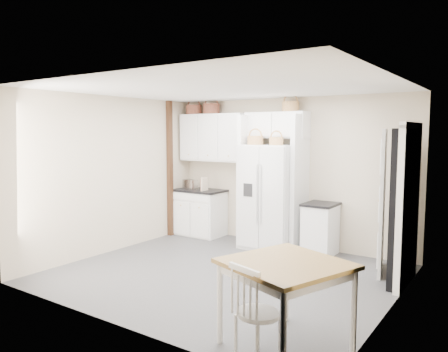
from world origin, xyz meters
The scene contains 27 objects.
floor centered at (0.00, 0.00, 0.00)m, with size 4.50×4.50×0.00m, color #404041.
ceiling centered at (0.00, 0.00, 2.60)m, with size 4.50×4.50×0.00m, color white.
wall_back centered at (0.00, 2.00, 1.30)m, with size 4.50×4.50×0.00m, color beige.
wall_left centered at (-2.25, 0.00, 1.30)m, with size 4.00×4.00×0.00m, color beige.
wall_right centered at (2.25, 0.00, 1.30)m, with size 4.00×4.00×0.00m, color beige.
refrigerator centered at (-0.15, 1.62, 0.90)m, with size 0.93×0.74×1.79m, color silver.
base_cab_left centered at (-1.74, 1.70, 0.43)m, with size 0.92×0.58×0.85m, color white.
base_cab_right centered at (0.74, 1.70, 0.41)m, with size 0.46×0.56×0.82m, color white.
dining_table centered at (1.67, -1.45, 0.41)m, with size 0.99×0.99×0.82m, color olive.
windsor_chair centered at (1.55, -1.75, 0.41)m, with size 0.40×0.36×0.82m, color white.
counter_left centered at (-1.74, 1.70, 0.87)m, with size 0.96×0.62×0.04m, color black.
counter_right centered at (0.74, 1.70, 0.83)m, with size 0.50×0.59×0.04m, color black.
toaster centered at (-1.92, 1.62, 0.99)m, with size 0.28×0.16×0.19m, color silver.
cookbook_red centered at (-1.58, 1.62, 1.01)m, with size 0.03×0.15×0.22m, color maroon.
cookbook_cream centered at (-1.57, 1.62, 1.02)m, with size 0.04×0.17×0.25m, color beige.
basket_upper_a centered at (-1.98, 1.83, 2.44)m, with size 0.32×0.32×0.18m, color #572A1E.
basket_upper_b centered at (-1.55, 1.83, 2.45)m, with size 0.33×0.33×0.19m, color #572A1E.
basket_bridge_b centered at (0.10, 1.83, 2.43)m, with size 0.29×0.29×0.17m, color #A37432.
basket_fridge_a centered at (-0.40, 1.52, 1.87)m, with size 0.28×0.28×0.15m, color #A37432.
basket_fridge_b centered at (0.00, 1.52, 1.86)m, with size 0.24×0.24×0.13m, color #A37432.
upper_cabinet centered at (-1.50, 1.83, 1.90)m, with size 1.40×0.34×0.90m, color white.
bridge_cabinet centered at (-0.15, 1.83, 2.12)m, with size 1.12×0.34×0.45m, color white.
fridge_panel_left centered at (-0.66, 1.70, 1.15)m, with size 0.08×0.60×2.30m, color white.
fridge_panel_right centered at (0.36, 1.70, 1.15)m, with size 0.08×0.60×2.30m, color white.
trim_post centered at (-2.20, 1.35, 1.30)m, with size 0.09×0.09×2.60m, color #402012.
doorway_void centered at (2.16, 1.00, 1.02)m, with size 0.18×0.85×2.05m, color black.
door_slab centered at (1.80, 1.33, 1.02)m, with size 0.80×0.04×2.05m, color white.
Camera 1 is at (3.39, -4.98, 2.00)m, focal length 35.00 mm.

